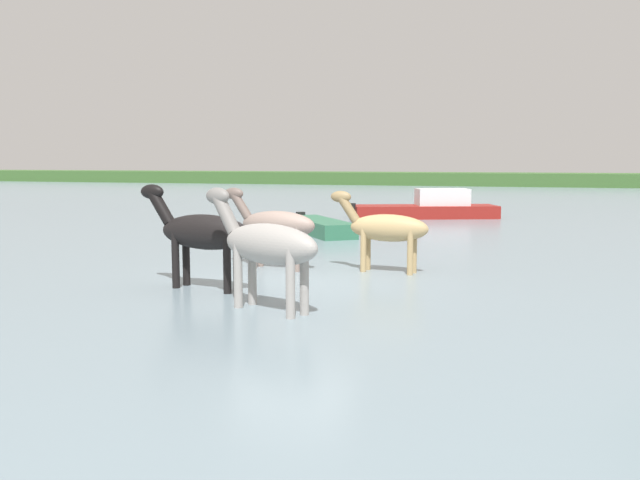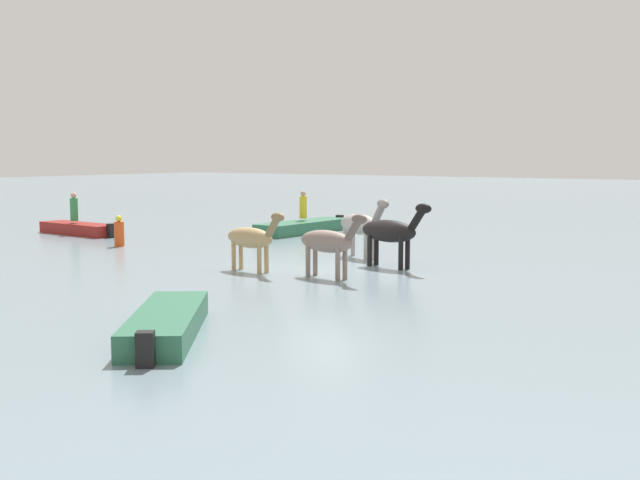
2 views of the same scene
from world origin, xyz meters
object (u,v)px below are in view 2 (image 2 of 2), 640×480
at_px(buoy_channel_marker, 119,232).
at_px(person_watcher_seated, 74,208).
at_px(boat_launch_far, 80,230).
at_px(horse_dark_mare, 391,232).
at_px(boat_skiff_near, 166,327).
at_px(boat_dinghy_port, 304,229).
at_px(person_helmsman_aft, 303,206).
at_px(horse_mid_herd, 361,225).
at_px(horse_dun_straggler, 329,242).
at_px(horse_rear_stallion, 252,238).

bearing_deg(buoy_channel_marker, person_watcher_seated, -20.63).
bearing_deg(boat_launch_far, horse_dark_mare, 179.86).
height_order(person_watcher_seated, buoy_channel_marker, person_watcher_seated).
relative_size(boat_skiff_near, buoy_channel_marker, 3.39).
bearing_deg(boat_dinghy_port, boat_launch_far, -48.82).
bearing_deg(boat_skiff_near, person_helmsman_aft, -8.90).
xyz_separation_m(horse_mid_herd, person_watcher_seated, (13.75, 0.38, 0.04)).
bearing_deg(horse_dun_straggler, horse_dark_mare, 87.93).
height_order(horse_dun_straggler, horse_rear_stallion, horse_dun_straggler).
bearing_deg(person_helmsman_aft, boat_dinghy_port, 138.84).
bearing_deg(buoy_channel_marker, boat_skiff_near, 141.87).
bearing_deg(boat_dinghy_port, person_helmsman_aft, -127.89).
bearing_deg(boat_skiff_near, boat_launch_far, 19.57).
bearing_deg(person_helmsman_aft, horse_dun_straggler, 128.19).
relative_size(horse_mid_herd, buoy_channel_marker, 2.16).
bearing_deg(buoy_channel_marker, person_helmsman_aft, -108.72).
distance_m(horse_mid_herd, boat_skiff_near, 11.43).
height_order(horse_rear_stallion, boat_dinghy_port, horse_rear_stallion).
bearing_deg(buoy_channel_marker, boat_launch_far, -22.66).
relative_size(boat_launch_far, buoy_channel_marker, 3.82).
bearing_deg(boat_skiff_near, horse_rear_stallion, -9.08).
xyz_separation_m(boat_dinghy_port, buoy_channel_marker, (2.85, 7.75, 0.33)).
bearing_deg(person_watcher_seated, buoy_channel_marker, 159.37).
bearing_deg(horse_dark_mare, person_helmsman_aft, 149.11).
bearing_deg(horse_mid_herd, horse_dun_straggler, -47.36).
bearing_deg(horse_rear_stallion, boat_skiff_near, -55.56).
xyz_separation_m(horse_rear_stallion, person_helmsman_aft, (5.17, -9.94, 0.19)).
bearing_deg(horse_dark_mare, boat_dinghy_port, 149.11).
bearing_deg(boat_launch_far, boat_dinghy_port, -138.12).
bearing_deg(horse_dun_straggler, boat_dinghy_port, 136.67).
distance_m(horse_dark_mare, boat_dinghy_port, 10.58).
height_order(boat_skiff_near, person_helmsman_aft, person_helmsman_aft).
xyz_separation_m(horse_rear_stallion, boat_skiff_near, (-3.55, 6.91, -0.80)).
distance_m(horse_rear_stallion, person_helmsman_aft, 11.20).
distance_m(horse_dun_straggler, boat_skiff_near, 7.29).
relative_size(horse_rear_stallion, person_helmsman_aft, 1.90).
bearing_deg(horse_dark_mare, horse_dun_straggler, -90.54).
relative_size(boat_launch_far, boat_skiff_near, 1.13).
bearing_deg(horse_mid_herd, horse_rear_stallion, -80.81).
xyz_separation_m(horse_dark_mare, boat_skiff_near, (-0.60, 9.77, -0.92)).
relative_size(horse_dark_mare, boat_launch_far, 0.58).
relative_size(horse_mid_herd, horse_dun_straggler, 1.05).
relative_size(horse_mid_herd, person_helmsman_aft, 2.07).
distance_m(boat_dinghy_port, boat_skiff_near, 18.76).
distance_m(horse_dun_straggler, person_watcher_seated, 15.51).
xyz_separation_m(boat_launch_far, buoy_channel_marker, (-4.63, 1.93, 0.35)).
xyz_separation_m(horse_rear_stallion, person_watcher_seated, (12.63, -3.83, 0.16)).
xyz_separation_m(boat_launch_far, boat_dinghy_port, (-7.48, -5.82, 0.01)).
height_order(horse_dark_mare, person_watcher_seated, horse_dark_mare).
relative_size(horse_rear_stallion, boat_dinghy_port, 0.43).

